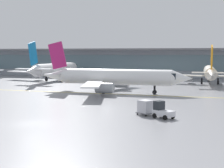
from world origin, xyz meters
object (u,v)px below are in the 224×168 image
at_px(gate_airplane_2, 210,72).
at_px(baggage_tug, 162,111).
at_px(cargo_dolly_lead, 145,107).
at_px(gate_airplane_1, 56,69).
at_px(taxiing_regional_jet, 114,77).

bearing_deg(gate_airplane_2, baggage_tug, 172.22).
bearing_deg(cargo_dolly_lead, gate_airplane_1, 158.98).
distance_m(gate_airplane_1, baggage_tug, 64.00).
height_order(gate_airplane_2, taxiing_regional_jet, taxiing_regional_jet).
distance_m(gate_airplane_2, cargo_dolly_lead, 51.26).
relative_size(gate_airplane_1, gate_airplane_2, 1.11).
xyz_separation_m(gate_airplane_2, cargo_dolly_lead, (-7.94, -50.60, -1.94)).
bearing_deg(gate_airplane_1, gate_airplane_2, -88.40).
distance_m(baggage_tug, cargo_dolly_lead, 2.86).
bearing_deg(baggage_tug, cargo_dolly_lead, 180.00).
bearing_deg(taxiing_regional_jet, baggage_tug, -60.39).
xyz_separation_m(gate_airplane_2, taxiing_regional_jet, (-18.74, -27.04, 0.16)).
bearing_deg(taxiing_regional_jet, gate_airplane_1, 135.53).
relative_size(gate_airplane_1, baggage_tug, 11.38).
relative_size(taxiing_regional_jet, cargo_dolly_lead, 12.07).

